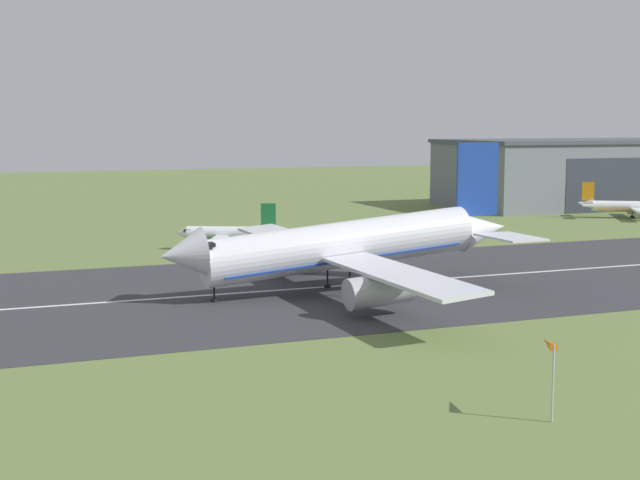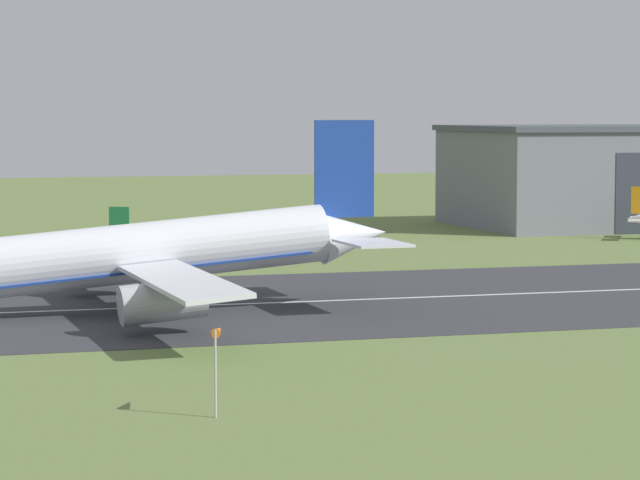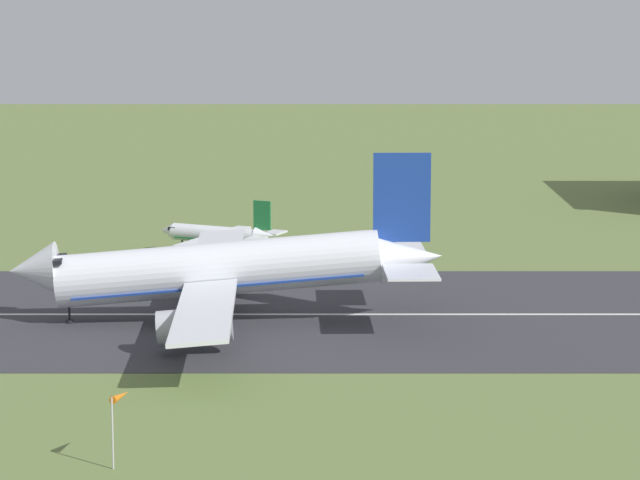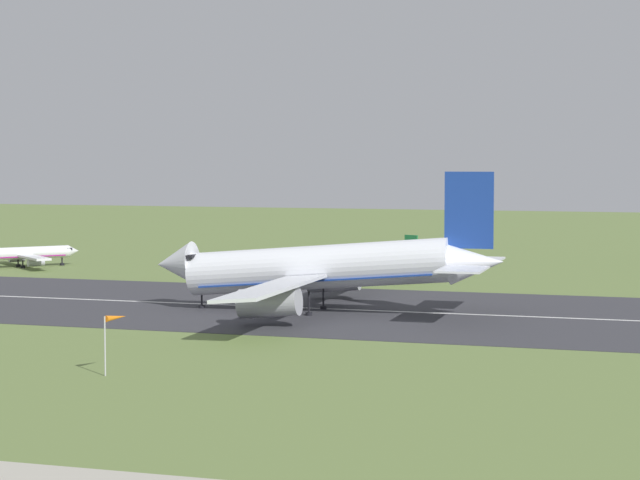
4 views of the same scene
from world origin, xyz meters
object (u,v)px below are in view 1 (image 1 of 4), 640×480
airplane_landing (343,247)px  windsock_pole (549,347)px  airplane_parked_west (633,207)px  airplane_parked_centre (227,234)px

airplane_landing → windsock_pole: 48.25m
airplane_parked_west → airplane_landing: bearing=-148.4°
windsock_pole → airplane_parked_centre: bearing=89.3°
windsock_pole → airplane_parked_west: bearing=47.3°
airplane_landing → airplane_parked_west: 108.13m
airplane_parked_west → windsock_pole: bearing=-132.7°
airplane_landing → airplane_parked_west: (92.03, 56.68, -3.11)m
airplane_landing → windsock_pole: airplane_landing is taller
airplane_parked_west → windsock_pole: (-96.56, -104.71, 2.44)m
airplane_parked_west → windsock_pole: size_ratio=4.06×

